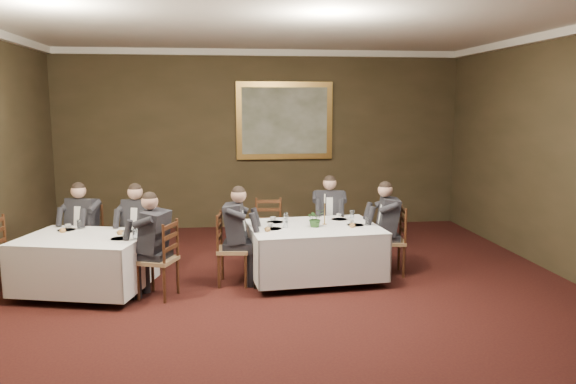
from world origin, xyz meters
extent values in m
plane|color=black|center=(0.00, 0.00, 0.00)|extent=(10.00, 10.00, 0.00)
cube|color=silver|center=(0.00, 0.00, 3.50)|extent=(8.00, 10.00, 0.10)
cube|color=#302818|center=(0.00, 5.00, 1.75)|extent=(8.00, 0.10, 3.50)
cube|color=white|center=(0.00, 4.95, 3.44)|extent=(8.00, 0.10, 0.12)
cube|color=black|center=(0.45, 1.41, 0.73)|extent=(1.83, 1.43, 0.04)
cube|color=white|center=(0.45, 1.41, 0.76)|extent=(1.89, 1.50, 0.02)
cube|color=white|center=(0.45, 1.41, 0.42)|extent=(1.91, 1.52, 0.65)
cube|color=black|center=(-2.60, 1.16, 0.73)|extent=(1.74, 1.47, 0.04)
cube|color=white|center=(-2.60, 1.16, 0.76)|extent=(1.81, 1.54, 0.02)
cube|color=white|center=(-2.60, 1.16, 0.42)|extent=(1.84, 1.57, 0.65)
cube|color=olive|center=(-0.11, 2.29, 0.48)|extent=(0.47, 0.45, 0.05)
cube|color=black|center=(-0.09, 2.47, 0.73)|extent=(0.38, 0.06, 0.54)
cube|color=olive|center=(0.86, 2.37, 0.48)|extent=(0.51, 0.49, 0.05)
cube|color=black|center=(0.89, 2.55, 0.73)|extent=(0.38, 0.09, 0.54)
cube|color=black|center=(0.86, 2.37, 0.86)|extent=(0.47, 0.38, 0.55)
sphere|color=tan|center=(0.86, 2.37, 1.24)|extent=(0.24, 0.24, 0.21)
cube|color=olive|center=(-0.68, 1.32, 0.48)|extent=(0.47, 0.49, 0.05)
cube|color=black|center=(-0.86, 1.34, 0.73)|extent=(0.08, 0.38, 0.54)
cube|color=black|center=(-0.68, 1.32, 0.86)|extent=(0.36, 0.46, 0.55)
sphere|color=tan|center=(-0.68, 1.32, 1.24)|extent=(0.24, 0.24, 0.21)
cube|color=olive|center=(1.58, 1.51, 0.48)|extent=(0.48, 0.49, 0.05)
cube|color=black|center=(1.77, 1.48, 0.73)|extent=(0.08, 0.38, 0.54)
cube|color=black|center=(1.58, 1.51, 0.86)|extent=(0.36, 0.46, 0.55)
sphere|color=tan|center=(1.58, 1.51, 1.24)|extent=(0.24, 0.24, 0.21)
cube|color=olive|center=(-2.80, 2.03, 0.48)|extent=(0.55, 0.54, 0.05)
cube|color=black|center=(-2.74, 2.21, 0.73)|extent=(0.37, 0.15, 0.54)
cube|color=black|center=(-2.80, 2.03, 0.86)|extent=(0.50, 0.43, 0.55)
sphere|color=tan|center=(-2.80, 2.03, 1.24)|extent=(0.27, 0.27, 0.21)
cube|color=olive|center=(-1.99, 1.82, 0.48)|extent=(0.56, 0.55, 0.05)
cube|color=black|center=(-1.92, 1.99, 0.73)|extent=(0.37, 0.16, 0.54)
cube|color=black|center=(-1.99, 1.82, 0.86)|extent=(0.50, 0.44, 0.55)
sphere|color=tan|center=(-1.99, 1.82, 1.24)|extent=(0.27, 0.27, 0.21)
cube|color=olive|center=(-1.65, 0.90, 0.48)|extent=(0.55, 0.56, 0.05)
cube|color=black|center=(-1.47, 0.83, 0.73)|extent=(0.17, 0.36, 0.54)
cube|color=black|center=(-1.65, 0.90, 0.86)|extent=(0.44, 0.50, 0.55)
sphere|color=tan|center=(-1.65, 0.90, 1.24)|extent=(0.27, 0.27, 0.21)
cube|color=olive|center=(-3.55, 1.41, 0.48)|extent=(0.44, 0.46, 0.05)
imported|color=#2D5926|center=(0.46, 1.36, 0.90)|extent=(0.29, 0.27, 0.27)
cylinder|color=#B18036|center=(0.62, 1.50, 0.77)|extent=(0.07, 0.07, 0.02)
cylinder|color=#B18036|center=(0.62, 1.50, 0.93)|extent=(0.02, 0.02, 0.30)
cylinder|color=white|center=(0.62, 1.50, 1.15)|extent=(0.02, 0.02, 0.13)
cylinder|color=white|center=(-0.06, 1.75, 0.77)|extent=(0.25, 0.25, 0.01)
cylinder|color=white|center=(-0.06, 1.90, 0.80)|extent=(0.08, 0.08, 0.05)
cylinder|color=white|center=(0.11, 1.75, 0.83)|extent=(0.06, 0.06, 0.14)
cylinder|color=white|center=(-2.92, 1.58, 0.77)|extent=(0.25, 0.25, 0.01)
cylinder|color=white|center=(-2.92, 1.73, 0.80)|extent=(0.08, 0.08, 0.05)
cylinder|color=white|center=(-2.75, 1.58, 0.83)|extent=(0.06, 0.06, 0.14)
cube|color=gold|center=(0.45, 4.94, 2.13)|extent=(1.91, 0.08, 1.52)
cube|color=#4B5035|center=(0.45, 4.90, 2.13)|extent=(1.69, 0.01, 1.30)
camera|label=1|loc=(-0.85, -6.17, 2.44)|focal=35.00mm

